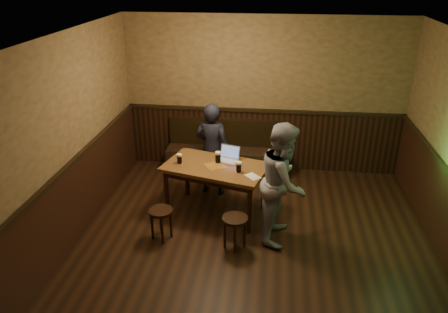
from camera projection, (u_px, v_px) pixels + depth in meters
name	position (u px, v px, depth m)	size (l,w,h in m)	color
room	(254.00, 175.00, 5.36)	(5.04, 6.04, 2.84)	black
bench	(227.00, 155.00, 8.09)	(2.20, 0.50, 0.95)	black
pub_table	(216.00, 172.00, 6.57)	(1.68, 1.22, 0.81)	#512717
stool_left	(161.00, 216.00, 6.06)	(0.43, 0.43, 0.46)	black
stool_right	(235.00, 224.00, 5.86)	(0.39, 0.39, 0.47)	black
pint_left	(179.00, 159.00, 6.55)	(0.10, 0.10, 0.16)	#A11913
pint_mid	(218.00, 157.00, 6.58)	(0.12, 0.12, 0.18)	#A11913
pint_right	(239.00, 167.00, 6.28)	(0.11, 0.11, 0.16)	#A11913
laptop	(229.00, 157.00, 6.67)	(0.38, 0.34, 0.23)	silver
menu	(253.00, 176.00, 6.19)	(0.22, 0.15, 0.00)	silver
person_suit	(212.00, 149.00, 7.13)	(0.57, 0.38, 1.57)	black
person_grey	(283.00, 182.00, 5.93)	(0.83, 0.65, 1.70)	#97979C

